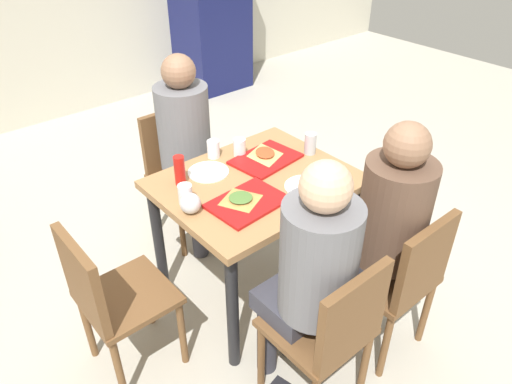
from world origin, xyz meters
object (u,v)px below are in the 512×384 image
person_in_brown_jacket (385,221)px  tray_red_near (247,202)px  chair_far_side (179,165)px  drink_fridge (210,1)px  plastic_cup_a (213,149)px  plastic_cup_c (185,194)px  condiment_bottle (180,171)px  pizza_slice_a (241,199)px  paper_plate_center (208,172)px  foil_bundle (190,203)px  main_table (256,198)px  tray_red_far (266,159)px  plastic_cup_d (240,147)px  soda_can (310,144)px  chair_left_end (109,296)px  person_in_red (311,268)px  paper_plate_near_edge (306,187)px  plastic_cup_b (306,198)px  chair_near_right (401,276)px  person_far_side (188,140)px  pizza_slice_b (265,154)px  chair_near_left (331,329)px

person_in_brown_jacket → tray_red_near: (-0.42, 0.50, 0.03)m
chair_far_side → drink_fridge: drink_fridge is taller
plastic_cup_a → plastic_cup_c: 0.46m
condiment_bottle → pizza_slice_a: bearing=-68.9°
paper_plate_center → foil_bundle: bearing=-138.5°
main_table → drink_fridge: bearing=58.2°
tray_red_near → plastic_cup_c: 0.30m
tray_red_far → plastic_cup_d: (-0.07, 0.14, 0.04)m
plastic_cup_a → tray_red_far: bearing=-48.1°
tray_red_near → drink_fridge: bearing=57.1°
tray_red_near → plastic_cup_c: (-0.22, 0.20, 0.04)m
soda_can → chair_left_end: bearing=-179.1°
person_in_red → foil_bundle: size_ratio=12.69×
paper_plate_near_edge → plastic_cup_d: size_ratio=2.20×
pizza_slice_a → plastic_cup_b: 0.31m
chair_near_right → condiment_bottle: bearing=119.5°
plastic_cup_d → soda_can: bearing=-36.8°
chair_left_end → person_in_brown_jacket: bearing=-29.8°
chair_near_right → person_far_side: 1.47m
pizza_slice_a → drink_fridge: size_ratio=0.11×
plastic_cup_c → drink_fridge: 3.53m
tray_red_near → plastic_cup_a: bearing=72.8°
tray_red_near → drink_fridge: size_ratio=0.19×
chair_near_right → foil_bundle: size_ratio=8.59×
pizza_slice_b → person_far_side: bearing=111.0°
condiment_bottle → foil_bundle: size_ratio=1.60×
person_far_side → plastic_cup_b: (0.02, -0.98, 0.07)m
tray_red_far → pizza_slice_b: pizza_slice_b is taller
main_table → plastic_cup_b: plastic_cup_b is taller
main_table → soda_can: bearing=2.7°
drink_fridge → condiment_bottle: bearing=-128.4°
foil_bundle → chair_left_end: bearing=177.5°
chair_near_left → chair_far_side: bearing=81.1°
paper_plate_near_edge → foil_bundle: size_ratio=2.20×
chair_left_end → plastic_cup_a: bearing=21.7°
chair_near_right → pizza_slice_a: bearing=123.2°
chair_far_side → plastic_cup_c: bearing=-118.6°
pizza_slice_b → foil_bundle: 0.63m
condiment_bottle → drink_fridge: (2.09, 2.63, 0.10)m
person_in_red → paper_plate_center: bearing=83.5°
person_far_side → pizza_slice_a: person_far_side is taller
plastic_cup_c → plastic_cup_d: size_ratio=1.00×
plastic_cup_b → plastic_cup_d: 0.60m
tray_red_near → pizza_slice_a: bearing=126.1°
plastic_cup_a → drink_fridge: bearing=54.5°
tray_red_far → pizza_slice_b: bearing=56.3°
soda_can → pizza_slice_b: bearing=151.0°
chair_far_side → person_in_red: bearing=-99.8°
tray_red_near → tray_red_far: (0.34, 0.26, 0.00)m
chair_left_end → plastic_cup_d: (0.97, 0.26, 0.32)m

